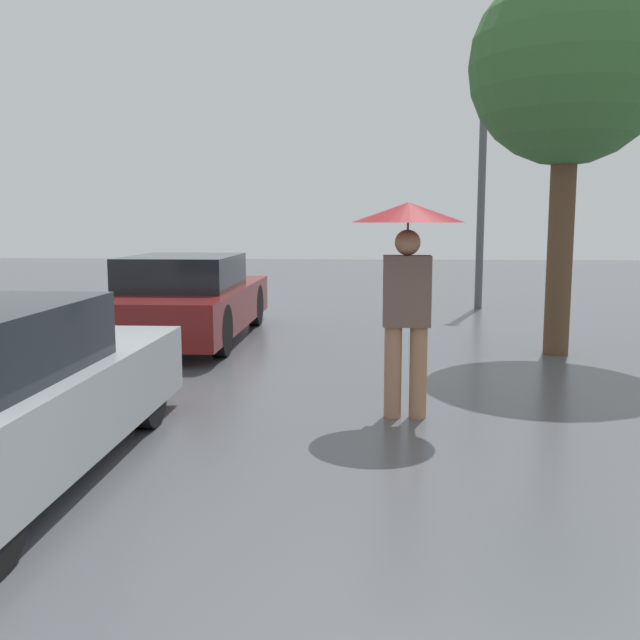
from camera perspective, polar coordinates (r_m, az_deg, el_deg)
name	(u,v)px	position (r m, az deg, el deg)	size (l,w,h in m)	color
pedestrian	(407,255)	(6.17, 7.01, 5.21)	(0.97, 0.97, 1.88)	#9E7051
parked_car_farthest	(187,299)	(10.57, -10.60, 1.63)	(1.73, 4.47, 1.23)	maroon
tree	(568,69)	(9.81, 19.26, 18.46)	(2.45, 2.45, 4.85)	brown
street_lamp	(482,178)	(14.36, 12.82, 11.02)	(0.26, 0.26, 4.56)	#515456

